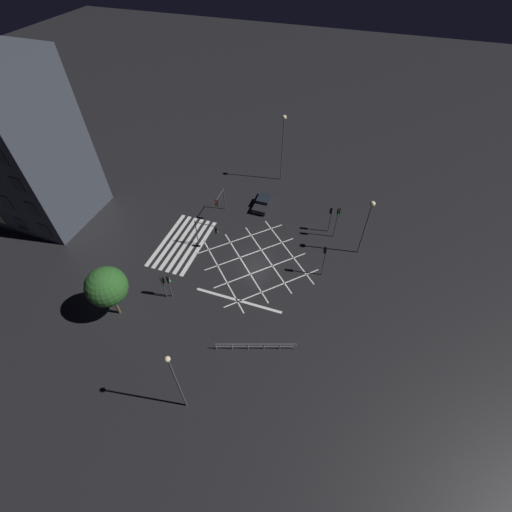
# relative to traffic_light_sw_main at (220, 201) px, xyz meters

# --- Properties ---
(ground_plane) EXTENTS (200.00, 200.00, 0.00)m
(ground_plane) POSITION_rel_traffic_light_sw_main_xyz_m (6.32, 7.08, -2.47)
(ground_plane) COLOR black
(road_markings) EXTENTS (14.39, 19.23, 0.01)m
(road_markings) POSITION_rel_traffic_light_sw_main_xyz_m (6.70, 0.95, -2.47)
(road_markings) COLOR silver
(road_markings) RESTS_ON ground_plane
(traffic_light_sw_main) EXTENTS (2.63, 0.36, 3.36)m
(traffic_light_sw_main) POSITION_rel_traffic_light_sw_main_xyz_m (0.00, 0.00, 0.00)
(traffic_light_sw_main) COLOR #424244
(traffic_light_sw_main) RESTS_ON ground_plane
(traffic_light_median_south) EXTENTS (0.36, 2.92, 3.70)m
(traffic_light_median_south) POSITION_rel_traffic_light_sw_main_xyz_m (5.78, 1.00, 0.27)
(traffic_light_median_south) COLOR #424244
(traffic_light_median_south) RESTS_ON ground_plane
(traffic_light_se_main) EXTENTS (0.39, 0.36, 3.21)m
(traffic_light_se_main) POSITION_rel_traffic_light_sw_main_xyz_m (14.03, -0.33, -0.18)
(traffic_light_se_main) COLOR #424244
(traffic_light_se_main) RESTS_ON ground_plane
(traffic_light_median_north) EXTENTS (0.36, 0.39, 4.49)m
(traffic_light_median_north) POSITION_rel_traffic_light_sw_main_xyz_m (5.80, 14.60, 0.73)
(traffic_light_median_north) COLOR #424244
(traffic_light_median_north) RESTS_ON ground_plane
(traffic_light_se_cross) EXTENTS (0.36, 0.39, 3.48)m
(traffic_light_se_cross) POSITION_rel_traffic_light_sw_main_xyz_m (13.89, 0.31, 0.03)
(traffic_light_se_cross) COLOR #424244
(traffic_light_se_cross) RESTS_ON ground_plane
(traffic_light_nw_main) EXTENTS (0.39, 0.36, 4.55)m
(traffic_light_nw_main) POSITION_rel_traffic_light_sw_main_xyz_m (-0.73, 14.85, 0.76)
(traffic_light_nw_main) COLOR #424244
(traffic_light_nw_main) RESTS_ON ground_plane
(traffic_light_nw_cross) EXTENTS (0.36, 0.39, 3.85)m
(traffic_light_nw_cross) POSITION_rel_traffic_light_sw_main_xyz_m (-1.54, 13.97, 0.28)
(traffic_light_nw_cross) COLOR #424244
(traffic_light_nw_cross) RESTS_ON ground_plane
(street_lamp_east) EXTENTS (0.60, 0.60, 7.62)m
(street_lamp_east) POSITION_rel_traffic_light_sw_main_xyz_m (0.97, 18.09, 3.36)
(street_lamp_east) COLOR #424244
(street_lamp_east) RESTS_ON ground_plane
(street_lamp_west) EXTENTS (0.60, 0.60, 9.78)m
(street_lamp_west) POSITION_rel_traffic_light_sw_main_xyz_m (-10.56, 5.22, 4.79)
(street_lamp_west) COLOR #424244
(street_lamp_west) RESTS_ON ground_plane
(street_lamp_far) EXTENTS (0.43, 0.43, 8.70)m
(street_lamp_far) POSITION_rel_traffic_light_sw_main_xyz_m (23.61, 6.76, 3.10)
(street_lamp_far) COLOR #424244
(street_lamp_far) RESTS_ON ground_plane
(street_tree_near) EXTENTS (3.90, 3.90, 6.27)m
(street_tree_near) POSITION_rel_traffic_light_sw_main_xyz_m (17.47, -3.90, 1.84)
(street_tree_near) COLOR brown
(street_tree_near) RESTS_ON ground_plane
(waiting_car) EXTENTS (4.63, 1.86, 1.24)m
(waiting_car) POSITION_rel_traffic_light_sw_main_xyz_m (-3.88, 4.69, -1.88)
(waiting_car) COLOR black
(waiting_car) RESTS_ON ground_plane
(pedestrian_railing) EXTENTS (2.44, 7.09, 1.05)m
(pedestrian_railing) POSITION_rel_traffic_light_sw_main_xyz_m (16.87, 10.66, -1.80)
(pedestrian_railing) COLOR #9EA0A5
(pedestrian_railing) RESTS_ON ground_plane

